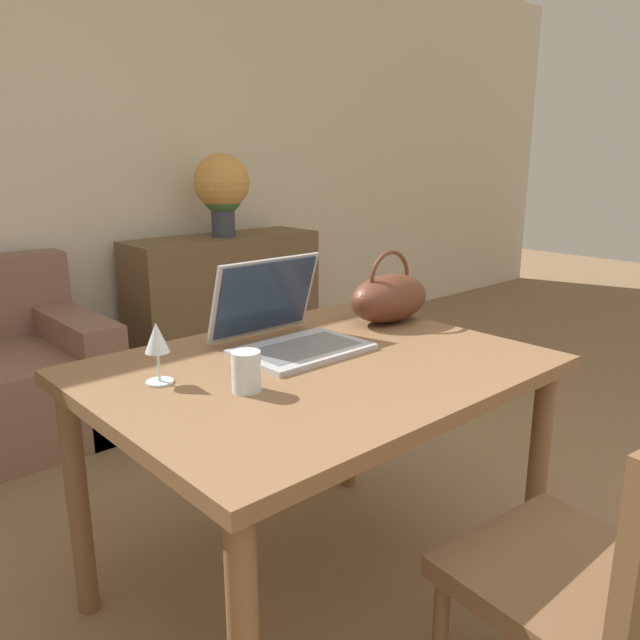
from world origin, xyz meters
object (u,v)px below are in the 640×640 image
(drinking_glass, at_px, (246,371))
(handbag, at_px, (389,297))
(chair, at_px, (606,575))
(laptop, at_px, (284,324))
(flower_vase, at_px, (222,188))
(wine_glass, at_px, (157,342))

(drinking_glass, relative_size, handbag, 0.31)
(chair, relative_size, handbag, 2.67)
(chair, distance_m, laptop, 1.04)
(drinking_glass, bearing_deg, flower_vase, 57.59)
(drinking_glass, relative_size, wine_glass, 0.64)
(wine_glass, height_order, flower_vase, flower_vase)
(wine_glass, xyz_separation_m, flower_vase, (1.40, 1.80, 0.26))
(chair, distance_m, wine_glass, 1.12)
(drinking_glass, xyz_separation_m, flower_vase, (1.26, 1.99, 0.32))
(laptop, relative_size, drinking_glass, 3.70)
(wine_glass, height_order, handbag, handbag)
(wine_glass, xyz_separation_m, handbag, (0.88, 0.02, -0.02))
(chair, xyz_separation_m, wine_glass, (-0.45, 0.95, 0.36))
(wine_glass, relative_size, flower_vase, 0.32)
(drinking_glass, height_order, handbag, handbag)
(chair, bearing_deg, laptop, 97.12)
(chair, xyz_separation_m, laptop, (-0.02, 0.99, 0.32))
(flower_vase, bearing_deg, chair, -108.93)
(chair, height_order, handbag, handbag)
(chair, height_order, drinking_glass, chair)
(chair, bearing_deg, flower_vase, 76.99)
(chair, xyz_separation_m, handbag, (0.43, 0.97, 0.34))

